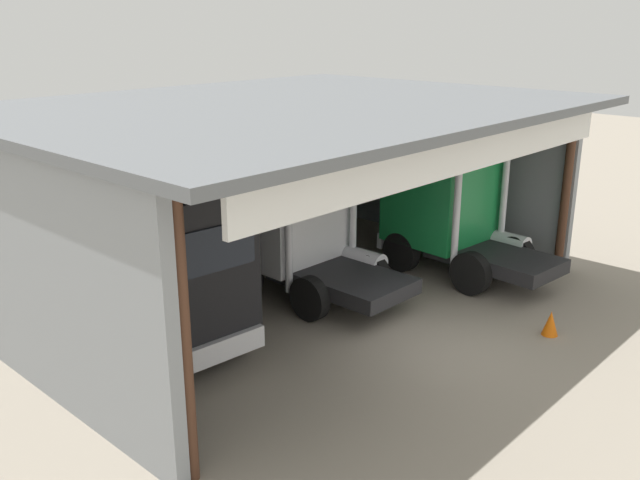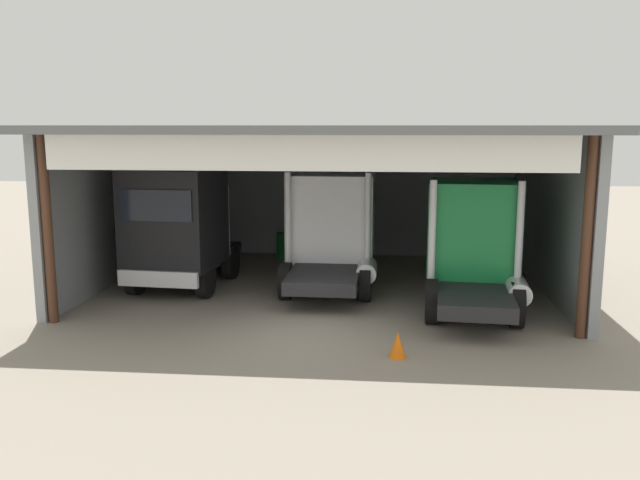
% 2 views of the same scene
% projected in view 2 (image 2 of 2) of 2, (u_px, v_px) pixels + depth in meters
% --- Properties ---
extents(ground_plane, '(80.00, 80.00, 0.00)m').
position_uv_depth(ground_plane, '(306.00, 331.00, 15.71)').
color(ground_plane, gray).
rests_on(ground_plane, ground).
extents(workshop_shed, '(13.76, 10.77, 4.82)m').
position_uv_depth(workshop_shed, '(327.00, 172.00, 20.55)').
color(workshop_shed, gray).
rests_on(workshop_shed, ground).
extents(truck_black_center_left_bay, '(2.67, 5.11, 3.62)m').
position_uv_depth(truck_black_center_left_bay, '(178.00, 226.00, 19.39)').
color(truck_black_center_left_bay, black).
rests_on(truck_black_center_left_bay, ground).
extents(truck_white_center_bay, '(2.70, 4.74, 3.52)m').
position_uv_depth(truck_white_center_bay, '(331.00, 230.00, 19.69)').
color(truck_white_center_bay, white).
rests_on(truck_white_center_bay, ground).
extents(truck_green_center_right_bay, '(2.61, 4.96, 3.50)m').
position_uv_depth(truck_green_center_right_bay, '(474.00, 243.00, 17.39)').
color(truck_green_center_right_bay, '#197F3D').
rests_on(truck_green_center_right_bay, ground).
extents(oil_drum, '(0.58, 0.58, 0.95)m').
position_uv_depth(oil_drum, '(285.00, 246.00, 24.22)').
color(oil_drum, '#197233').
rests_on(oil_drum, ground).
extents(tool_cart, '(0.90, 0.60, 1.00)m').
position_uv_depth(tool_cart, '(461.00, 248.00, 23.56)').
color(tool_cart, '#1E59A5').
rests_on(tool_cart, ground).
extents(traffic_cone, '(0.36, 0.36, 0.56)m').
position_uv_depth(traffic_cone, '(398.00, 345.00, 13.89)').
color(traffic_cone, orange).
rests_on(traffic_cone, ground).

